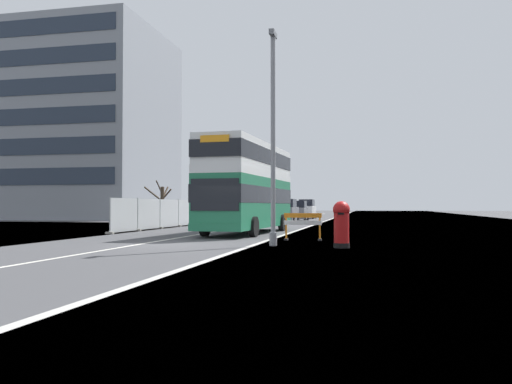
{
  "coord_description": "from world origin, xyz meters",
  "views": [
    {
      "loc": [
        7.83,
        -19.35,
        1.53
      ],
      "look_at": [
        2.26,
        5.88,
        2.2
      ],
      "focal_mm": 36.77,
      "sensor_mm": 36.0,
      "label": 1
    }
  ],
  "objects_px": {
    "car_oncoming_near": "(286,212)",
    "car_far_side": "(282,209)",
    "car_receding_mid": "(297,211)",
    "lamppost_foreground": "(273,144)",
    "roadworks_barrier": "(303,223)",
    "double_decker_bus": "(248,186)",
    "red_pillar_postbox": "(341,222)",
    "car_receding_far": "(307,210)"
  },
  "relations": [
    {
      "from": "double_decker_bus",
      "to": "car_far_side",
      "type": "xyz_separation_m",
      "value": [
        -4.96,
        40.78,
        -1.6
      ]
    },
    {
      "from": "double_decker_bus",
      "to": "car_receding_far",
      "type": "relative_size",
      "value": 2.42
    },
    {
      "from": "car_far_side",
      "to": "car_receding_mid",
      "type": "bearing_deg",
      "value": -74.93
    },
    {
      "from": "lamppost_foreground",
      "to": "car_receding_far",
      "type": "xyz_separation_m",
      "value": [
        -3.75,
        41.7,
        -2.83
      ]
    },
    {
      "from": "double_decker_bus",
      "to": "car_receding_far",
      "type": "bearing_deg",
      "value": 91.27
    },
    {
      "from": "roadworks_barrier",
      "to": "lamppost_foreground",
      "type": "bearing_deg",
      "value": -102.04
    },
    {
      "from": "car_receding_far",
      "to": "car_far_side",
      "type": "bearing_deg",
      "value": 118.88
    },
    {
      "from": "lamppost_foreground",
      "to": "car_receding_mid",
      "type": "xyz_separation_m",
      "value": [
        -3.76,
        33.72,
        -2.94
      ]
    },
    {
      "from": "car_receding_mid",
      "to": "car_receding_far",
      "type": "distance_m",
      "value": 7.98
    },
    {
      "from": "car_receding_mid",
      "to": "roadworks_barrier",
      "type": "bearing_deg",
      "value": -81.63
    },
    {
      "from": "double_decker_bus",
      "to": "lamppost_foreground",
      "type": "bearing_deg",
      "value": -70.63
    },
    {
      "from": "car_oncoming_near",
      "to": "double_decker_bus",
      "type": "bearing_deg",
      "value": -87.63
    },
    {
      "from": "double_decker_bus",
      "to": "lamppost_foreground",
      "type": "distance_m",
      "value": 9.18
    },
    {
      "from": "double_decker_bus",
      "to": "roadworks_barrier",
      "type": "height_order",
      "value": "double_decker_bus"
    },
    {
      "from": "double_decker_bus",
      "to": "roadworks_barrier",
      "type": "relative_size",
      "value": 6.63
    },
    {
      "from": "car_oncoming_near",
      "to": "car_far_side",
      "type": "xyz_separation_m",
      "value": [
        -4.23,
        23.24,
        0.03
      ]
    },
    {
      "from": "car_receding_mid",
      "to": "car_oncoming_near",
      "type": "bearing_deg",
      "value": -89.82
    },
    {
      "from": "roadworks_barrier",
      "to": "car_oncoming_near",
      "type": "height_order",
      "value": "car_oncoming_near"
    },
    {
      "from": "car_oncoming_near",
      "to": "car_far_side",
      "type": "distance_m",
      "value": 23.62
    },
    {
      "from": "lamppost_foreground",
      "to": "car_receding_far",
      "type": "height_order",
      "value": "lamppost_foreground"
    },
    {
      "from": "double_decker_bus",
      "to": "roadworks_barrier",
      "type": "distance_m",
      "value": 6.7
    },
    {
      "from": "double_decker_bus",
      "to": "lamppost_foreground",
      "type": "relative_size",
      "value": 1.33
    },
    {
      "from": "roadworks_barrier",
      "to": "car_oncoming_near",
      "type": "xyz_separation_m",
      "value": [
        -4.45,
        22.79,
        0.23
      ]
    },
    {
      "from": "car_oncoming_near",
      "to": "car_receding_far",
      "type": "distance_m",
      "value": 15.59
    },
    {
      "from": "roadworks_barrier",
      "to": "car_receding_far",
      "type": "relative_size",
      "value": 0.37
    },
    {
      "from": "double_decker_bus",
      "to": "car_oncoming_near",
      "type": "bearing_deg",
      "value": 92.37
    },
    {
      "from": "lamppost_foreground",
      "to": "car_far_side",
      "type": "distance_m",
      "value": 50.08
    },
    {
      "from": "lamppost_foreground",
      "to": "red_pillar_postbox",
      "type": "xyz_separation_m",
      "value": [
        2.6,
        -0.45,
        -2.96
      ]
    },
    {
      "from": "red_pillar_postbox",
      "to": "roadworks_barrier",
      "type": "height_order",
      "value": "red_pillar_postbox"
    },
    {
      "from": "red_pillar_postbox",
      "to": "car_oncoming_near",
      "type": "xyz_separation_m",
      "value": [
        -6.34,
        26.56,
        0.06
      ]
    },
    {
      "from": "car_oncoming_near",
      "to": "car_receding_far",
      "type": "height_order",
      "value": "car_receding_far"
    },
    {
      "from": "lamppost_foreground",
      "to": "car_oncoming_near",
      "type": "bearing_deg",
      "value": 98.15
    },
    {
      "from": "lamppost_foreground",
      "to": "red_pillar_postbox",
      "type": "relative_size",
      "value": 4.88
    },
    {
      "from": "double_decker_bus",
      "to": "red_pillar_postbox",
      "type": "xyz_separation_m",
      "value": [
        5.62,
        -9.03,
        -1.7
      ]
    },
    {
      "from": "roadworks_barrier",
      "to": "car_far_side",
      "type": "bearing_deg",
      "value": 100.68
    },
    {
      "from": "lamppost_foreground",
      "to": "car_far_side",
      "type": "bearing_deg",
      "value": 99.18
    },
    {
      "from": "double_decker_bus",
      "to": "car_receding_far",
      "type": "distance_m",
      "value": 33.17
    },
    {
      "from": "red_pillar_postbox",
      "to": "car_receding_mid",
      "type": "relative_size",
      "value": 0.44
    },
    {
      "from": "red_pillar_postbox",
      "to": "car_receding_far",
      "type": "relative_size",
      "value": 0.37
    },
    {
      "from": "double_decker_bus",
      "to": "car_oncoming_near",
      "type": "height_order",
      "value": "double_decker_bus"
    },
    {
      "from": "red_pillar_postbox",
      "to": "car_receding_far",
      "type": "height_order",
      "value": "car_receding_far"
    },
    {
      "from": "car_far_side",
      "to": "lamppost_foreground",
      "type": "bearing_deg",
      "value": -80.82
    }
  ]
}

